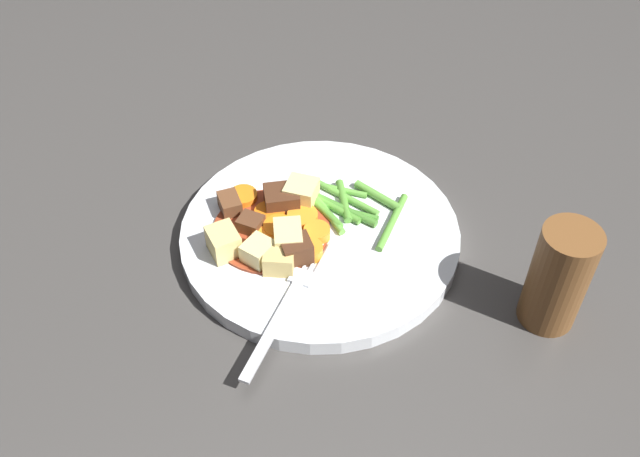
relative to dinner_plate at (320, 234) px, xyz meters
The scene contains 31 objects.
ground_plane 0.01m from the dinner_plate, ahead, with size 3.00×3.00×0.00m, color #423F3D.
dinner_plate is the anchor object (origin of this frame).
stew_sauce 0.05m from the dinner_plate, 15.41° to the right, with size 0.12×0.12×0.00m, color #93381E.
carrot_slice_0 0.06m from the dinner_plate, ahead, with size 0.03×0.03×0.01m, color orange.
carrot_slice_1 0.02m from the dinner_plate, 49.33° to the right, with size 0.03×0.03×0.01m, color orange.
carrot_slice_2 0.02m from the dinner_plate, 57.65° to the left, with size 0.03×0.03×0.01m, color orange.
carrot_slice_3 0.04m from the dinner_plate, 10.10° to the right, with size 0.03×0.03×0.01m, color orange.
carrot_slice_4 0.06m from the dinner_plate, 35.86° to the right, with size 0.03×0.03×0.01m, color orange.
carrot_slice_5 0.09m from the dinner_plate, 46.19° to the right, with size 0.03×0.03×0.01m, color orange.
carrot_slice_6 0.04m from the dinner_plate, 56.10° to the left, with size 0.03×0.03×0.01m, color orange.
potato_chunk_0 0.05m from the dinner_plate, 82.05° to the right, with size 0.03×0.03×0.03m, color #EAD68C.
potato_chunk_1 0.07m from the dinner_plate, 34.85° to the left, with size 0.02×0.03×0.02m, color #DBBC6B.
potato_chunk_2 0.10m from the dinner_plate, ahead, with size 0.03×0.03×0.03m, color #E5CC7A.
potato_chunk_3 0.05m from the dinner_plate, 21.91° to the left, with size 0.04×0.03×0.03m, color #EAD68C.
potato_chunk_4 0.08m from the dinner_plate, 16.66° to the left, with size 0.03×0.03×0.02m, color #EAD68C.
meat_chunk_0 0.07m from the dinner_plate, 16.61° to the right, with size 0.02×0.02×0.02m, color #56331E.
meat_chunk_1 0.05m from the dinner_plate, 55.95° to the right, with size 0.04×0.03×0.02m, color #4C2B19.
meat_chunk_2 0.10m from the dinner_plate, 34.54° to the right, with size 0.02×0.03×0.02m, color brown.
meat_chunk_3 0.05m from the dinner_plate, 42.28° to the left, with size 0.03×0.03×0.03m, color #4C2B19.
green_bean_0 0.05m from the dinner_plate, 142.90° to the right, with size 0.01×0.01×0.08m, color #66AD42.
green_bean_1 0.04m from the dinner_plate, 155.29° to the right, with size 0.01×0.01×0.08m, color #4C8E33.
green_bean_2 0.03m from the dinner_plate, 138.25° to the right, with size 0.01×0.01×0.07m, color #599E38.
green_bean_3 0.07m from the dinner_plate, 165.53° to the left, with size 0.01×0.01×0.08m, color #599E38.
green_bean_4 0.06m from the dinner_plate, 126.54° to the right, with size 0.01×0.01×0.07m, color #66AD42.
green_bean_5 0.04m from the dinner_plate, 150.36° to the right, with size 0.01×0.01×0.08m, color #4C8E33.
green_bean_6 0.02m from the dinner_plate, 134.91° to the right, with size 0.01×0.01×0.06m, color #66AD42.
green_bean_7 0.03m from the dinner_plate, 109.47° to the right, with size 0.01×0.01×0.07m, color #599E38.
green_bean_8 0.05m from the dinner_plate, 143.33° to the right, with size 0.01×0.01×0.06m, color #599E38.
green_bean_9 0.08m from the dinner_plate, 163.44° to the right, with size 0.01×0.01×0.06m, color #66AD42.
fork 0.10m from the dinner_plate, 54.08° to the left, with size 0.13×0.14×0.00m.
pepper_mill 0.24m from the dinner_plate, 136.22° to the left, with size 0.05×0.05×0.11m, color brown.
Camera 1 is at (0.16, 0.48, 0.53)m, focal length 39.81 mm.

